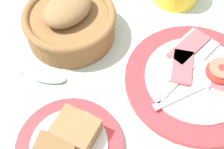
{
  "coord_description": "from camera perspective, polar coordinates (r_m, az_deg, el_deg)",
  "views": [
    {
      "loc": [
        -0.22,
        -0.18,
        0.48
      ],
      "look_at": [
        -0.05,
        0.08,
        0.02
      ],
      "focal_mm": 50.0,
      "sensor_mm": 36.0,
      "label": 1
    }
  ],
  "objects": [
    {
      "name": "ground_plane",
      "position": [
        0.56,
        9.05,
        -4.94
      ],
      "size": [
        3.0,
        3.0,
        0.0
      ],
      "primitive_type": "plane",
      "color": "#B7CCB7"
    },
    {
      "name": "breakfast_plate",
      "position": [
        0.59,
        15.43,
        -0.57
      ],
      "size": [
        0.26,
        0.26,
        0.04
      ],
      "color": "red",
      "rests_on": "ground_plane"
    },
    {
      "name": "bread_plate",
      "position": [
        0.51,
        -8.08,
        -12.71
      ],
      "size": [
        0.17,
        0.17,
        0.05
      ],
      "color": "red",
      "rests_on": "ground_plane"
    },
    {
      "name": "bread_basket",
      "position": [
        0.62,
        -7.73,
        9.59
      ],
      "size": [
        0.18,
        0.18,
        0.09
      ],
      "color": "brown",
      "rests_on": "ground_plane"
    },
    {
      "name": "teaspoon_by_saucer",
      "position": [
        0.6,
        -14.2,
        -0.07
      ],
      "size": [
        0.15,
        0.15,
        0.01
      ],
      "rotation": [
        0.0,
        0.0,
        5.52
      ],
      "color": "silver",
      "rests_on": "ground_plane"
    }
  ]
}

